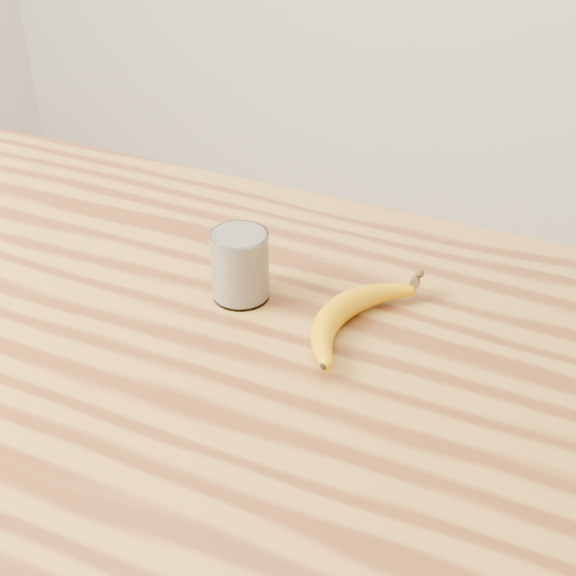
% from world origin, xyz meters
% --- Properties ---
extents(table, '(1.20, 0.80, 0.90)m').
position_xyz_m(table, '(0.00, 0.00, 0.77)').
color(table, olive).
rests_on(table, ground).
extents(smoothie_glass, '(0.07, 0.07, 0.09)m').
position_xyz_m(smoothie_glass, '(0.05, 0.10, 0.95)').
color(smoothie_glass, white).
rests_on(smoothie_glass, table).
extents(banana, '(0.15, 0.28, 0.03)m').
position_xyz_m(banana, '(0.17, 0.10, 0.92)').
color(banana, '#C88501').
rests_on(banana, table).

